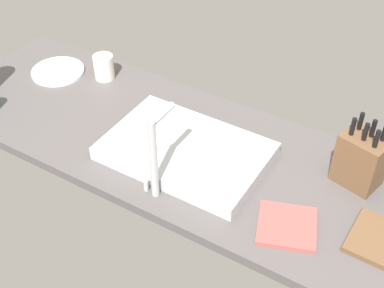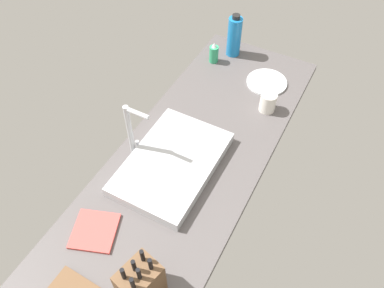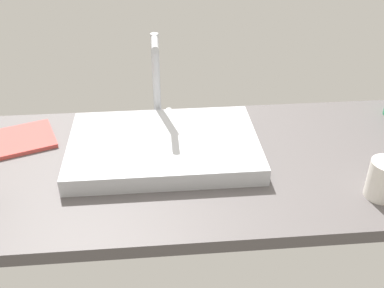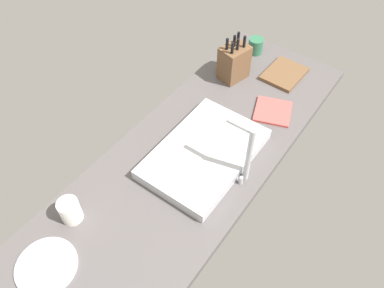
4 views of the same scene
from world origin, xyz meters
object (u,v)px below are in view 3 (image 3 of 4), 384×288
object	(u,v)px
dish_towel	(24,139)
coffee_mug	(384,179)
faucet	(157,74)
sink_basin	(164,146)

from	to	relation	value
dish_towel	coffee_mug	xyz separation A→B (cm)	(93.82, -34.30, 4.37)
faucet	dish_towel	size ratio (longest dim) A/B	1.70
faucet	coffee_mug	distance (cm)	69.15
sink_basin	coffee_mug	xyz separation A→B (cm)	(52.74, -23.58, 2.54)
sink_basin	faucet	xyz separation A→B (cm)	(-1.00, 18.43, 13.86)
faucet	coffee_mug	size ratio (longest dim) A/B	2.87
faucet	sink_basin	bearing A→B (deg)	-86.88
sink_basin	dish_towel	distance (cm)	42.50
dish_towel	coffee_mug	size ratio (longest dim) A/B	1.69
sink_basin	coffee_mug	distance (cm)	57.83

